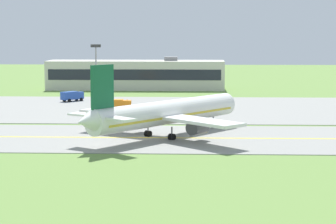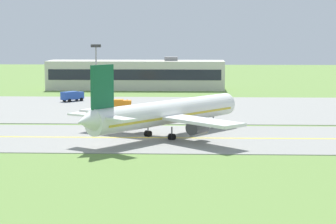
{
  "view_description": "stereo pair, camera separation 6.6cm",
  "coord_description": "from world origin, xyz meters",
  "px_view_note": "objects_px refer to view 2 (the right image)",
  "views": [
    {
      "loc": [
        7.75,
        -104.04,
        17.3
      ],
      "look_at": [
        3.6,
        3.31,
        4.0
      ],
      "focal_mm": 68.08,
      "sensor_mm": 36.0,
      "label": 1
    },
    {
      "loc": [
        7.82,
        -104.04,
        17.3
      ],
      "look_at": [
        3.6,
        3.31,
        4.0
      ],
      "focal_mm": 68.08,
      "sensor_mm": 36.0,
      "label": 2
    }
  ],
  "objects_px": {
    "airplane_lead": "(166,113)",
    "apron_light_mast": "(96,67)",
    "service_truck_fuel": "(72,96)",
    "service_truck_catering": "(118,104)"
  },
  "relations": [
    {
      "from": "airplane_lead",
      "to": "apron_light_mast",
      "type": "height_order",
      "value": "apron_light_mast"
    },
    {
      "from": "service_truck_fuel",
      "to": "service_truck_catering",
      "type": "xyz_separation_m",
      "value": [
        13.92,
        -19.29,
        0.0
      ]
    },
    {
      "from": "service_truck_fuel",
      "to": "apron_light_mast",
      "type": "bearing_deg",
      "value": -50.49
    },
    {
      "from": "airplane_lead",
      "to": "service_truck_catering",
      "type": "relative_size",
      "value": 5.47
    },
    {
      "from": "airplane_lead",
      "to": "apron_light_mast",
      "type": "xyz_separation_m",
      "value": [
        -18.58,
        46.07,
        5.19
      ]
    },
    {
      "from": "airplane_lead",
      "to": "apron_light_mast",
      "type": "distance_m",
      "value": 49.94
    },
    {
      "from": "service_truck_catering",
      "to": "apron_light_mast",
      "type": "height_order",
      "value": "apron_light_mast"
    },
    {
      "from": "airplane_lead",
      "to": "service_truck_fuel",
      "type": "height_order",
      "value": "airplane_lead"
    },
    {
      "from": "airplane_lead",
      "to": "service_truck_catering",
      "type": "distance_m",
      "value": 38.21
    },
    {
      "from": "service_truck_catering",
      "to": "airplane_lead",
      "type": "bearing_deg",
      "value": -71.15
    }
  ]
}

